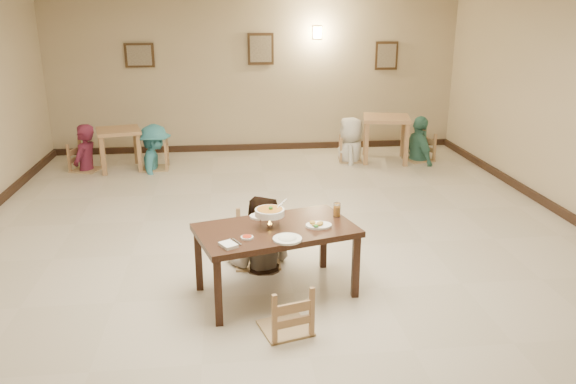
{
  "coord_description": "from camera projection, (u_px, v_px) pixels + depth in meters",
  "views": [
    {
      "loc": [
        -0.63,
        -6.16,
        2.76
      ],
      "look_at": [
        -0.01,
        -0.68,
        0.94
      ],
      "focal_mm": 35.0,
      "sensor_mm": 36.0,
      "label": 1
    }
  ],
  "objects": [
    {
      "name": "floor",
      "position": [
        282.0,
        249.0,
        6.75
      ],
      "size": [
        10.0,
        10.0,
        0.0
      ],
      "primitive_type": "plane",
      "color": "#C0B49E",
      "rests_on": "ground"
    },
    {
      "name": "wall_back",
      "position": [
        256.0,
        75.0,
        11.0
      ],
      "size": [
        10.0,
        0.0,
        10.0
      ],
      "primitive_type": "plane",
      "rotation": [
        1.57,
        0.0,
        0.0
      ],
      "color": "tan",
      "rests_on": "floor"
    },
    {
      "name": "baseboard_back",
      "position": [
        257.0,
        147.0,
        11.42
      ],
      "size": [
        8.0,
        0.06,
        0.12
      ],
      "primitive_type": "cube",
      "color": "black",
      "rests_on": "floor"
    },
    {
      "name": "picture_a",
      "position": [
        139.0,
        55.0,
        10.6
      ],
      "size": [
        0.55,
        0.04,
        0.45
      ],
      "color": "#352315",
      "rests_on": "wall_back"
    },
    {
      "name": "picture_b",
      "position": [
        261.0,
        49.0,
        10.81
      ],
      "size": [
        0.5,
        0.04,
        0.6
      ],
      "color": "#352315",
      "rests_on": "wall_back"
    },
    {
      "name": "picture_c",
      "position": [
        387.0,
        56.0,
        11.13
      ],
      "size": [
        0.45,
        0.04,
        0.55
      ],
      "color": "#352315",
      "rests_on": "wall_back"
    },
    {
      "name": "wall_sconce",
      "position": [
        317.0,
        33.0,
        10.84
      ],
      "size": [
        0.16,
        0.05,
        0.22
      ],
      "primitive_type": "cube",
      "color": "#FFD88C",
      "rests_on": "wall_back"
    },
    {
      "name": "main_table",
      "position": [
        276.0,
        235.0,
        5.51
      ],
      "size": [
        1.7,
        1.24,
        0.71
      ],
      "rotation": [
        0.0,
        0.0,
        0.28
      ],
      "color": "#351D12",
      "rests_on": "floor"
    },
    {
      "name": "chair_far",
      "position": [
        257.0,
        218.0,
        6.23
      ],
      "size": [
        0.5,
        0.5,
        1.07
      ],
      "rotation": [
        0.0,
        0.0,
        -0.02
      ],
      "color": "tan",
      "rests_on": "floor"
    },
    {
      "name": "chair_near",
      "position": [
        285.0,
        285.0,
        4.92
      ],
      "size": [
        0.42,
        0.42,
        0.89
      ],
      "rotation": [
        0.0,
        0.0,
        3.41
      ],
      "color": "tan",
      "rests_on": "floor"
    },
    {
      "name": "main_diner",
      "position": [
        259.0,
        196.0,
        6.08
      ],
      "size": [
        0.91,
        0.77,
        1.63
      ],
      "primitive_type": "imported",
      "rotation": [
        0.0,
        0.0,
        2.92
      ],
      "color": "gray",
      "rests_on": "floor"
    },
    {
      "name": "curry_warmer",
      "position": [
        270.0,
        213.0,
        5.45
      ],
      "size": [
        0.32,
        0.29,
        0.26
      ],
      "color": "silver",
      "rests_on": "main_table"
    },
    {
      "name": "rice_plate_far",
      "position": [
        263.0,
        216.0,
        5.75
      ],
      "size": [
        0.28,
        0.28,
        0.06
      ],
      "color": "white",
      "rests_on": "main_table"
    },
    {
      "name": "rice_plate_near",
      "position": [
        287.0,
        239.0,
        5.18
      ],
      "size": [
        0.27,
        0.27,
        0.06
      ],
      "color": "white",
      "rests_on": "main_table"
    },
    {
      "name": "fried_plate",
      "position": [
        319.0,
        225.0,
        5.5
      ],
      "size": [
        0.26,
        0.26,
        0.06
      ],
      "color": "white",
      "rests_on": "main_table"
    },
    {
      "name": "chili_dish",
      "position": [
        247.0,
        237.0,
        5.22
      ],
      "size": [
        0.12,
        0.12,
        0.02
      ],
      "color": "white",
      "rests_on": "main_table"
    },
    {
      "name": "napkin_cutlery",
      "position": [
        229.0,
        245.0,
        5.05
      ],
      "size": [
        0.22,
        0.26,
        0.03
      ],
      "color": "white",
      "rests_on": "main_table"
    },
    {
      "name": "drink_glass",
      "position": [
        337.0,
        210.0,
        5.76
      ],
      "size": [
        0.07,
        0.07,
        0.14
      ],
      "color": "white",
      "rests_on": "main_table"
    },
    {
      "name": "bg_table_left",
      "position": [
        119.0,
        137.0,
        9.89
      ],
      "size": [
        0.88,
        0.88,
        0.73
      ],
      "rotation": [
        0.0,
        0.0,
        0.24
      ],
      "color": "#AA7C52",
      "rests_on": "floor"
    },
    {
      "name": "bg_table_right",
      "position": [
        386.0,
        124.0,
        10.42
      ],
      "size": [
        1.01,
        1.01,
        0.84
      ],
      "rotation": [
        0.0,
        0.0,
        -0.23
      ],
      "color": "#AA7C52",
      "rests_on": "floor"
    },
    {
      "name": "bg_chair_ll",
      "position": [
        84.0,
        145.0,
        9.84
      ],
      "size": [
        0.44,
        0.44,
        0.95
      ],
      "rotation": [
        0.0,
        0.0,
        1.25
      ],
      "color": "tan",
      "rests_on": "floor"
    },
    {
      "name": "bg_chair_lr",
      "position": [
        154.0,
        143.0,
        9.94
      ],
      "size": [
        0.45,
        0.45,
        0.97
      ],
      "rotation": [
        0.0,
        0.0,
        -1.56
      ],
      "color": "tan",
      "rests_on": "floor"
    },
    {
      "name": "bg_chair_rl",
      "position": [
        351.0,
        138.0,
        10.47
      ],
      "size": [
        0.41,
        0.41,
        0.88
      ],
      "rotation": [
        0.0,
        0.0,
        1.44
      ],
      "color": "tan",
      "rests_on": "floor"
    },
    {
      "name": "bg_chair_rr",
      "position": [
        420.0,
        135.0,
        10.51
      ],
      "size": [
        0.46,
        0.46,
        0.99
      ],
      "rotation": [
        0.0,
        0.0,
        -1.32
      ],
      "color": "tan",
      "rests_on": "floor"
    },
    {
      "name": "bg_diner_a",
      "position": [
        81.0,
        124.0,
        9.73
      ],
      "size": [
        0.56,
        0.7,
        1.66
      ],
      "primitive_type": "imported",
      "rotation": [
        0.0,
        0.0,
        4.42
      ],
      "color": "maroon",
      "rests_on": "floor"
    },
    {
      "name": "bg_diner_b",
      "position": [
        153.0,
        125.0,
        9.84
      ],
      "size": [
        0.63,
        1.06,
        1.61
      ],
      "primitive_type": "imported",
      "rotation": [
        0.0,
        0.0,
        1.6
      ],
      "color": "teal",
      "rests_on": "floor"
    },
    {
      "name": "bg_diner_c",
      "position": [
        352.0,
        117.0,
        10.35
      ],
      "size": [
        0.66,
        0.89,
        1.67
      ],
      "primitive_type": "imported",
      "rotation": [
        0.0,
        0.0,
        4.54
      ],
      "color": "silver",
      "rests_on": "floor"
    },
    {
      "name": "bg_diner_d",
      "position": [
        421.0,
        116.0,
        10.4
      ],
      "size": [
        0.54,
        1.04,
        1.69
      ],
      "primitive_type": "imported",
      "rotation": [
        0.0,
        0.0,
        1.71
      ],
      "color": "#468977",
      "rests_on": "floor"
    }
  ]
}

